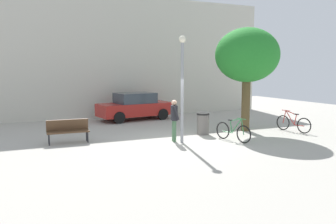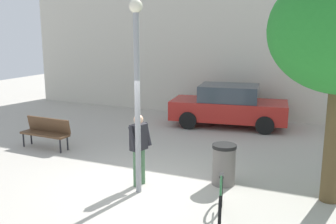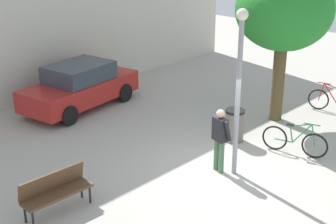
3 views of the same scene
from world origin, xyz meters
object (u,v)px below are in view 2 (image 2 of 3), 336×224
object	(u,v)px
person_by_lamppost	(139,145)
bicycle_green	(221,201)
lamppost	(137,80)
parked_car_red	(229,106)
trash_bin	(224,164)
park_bench	(46,130)

from	to	relation	value
person_by_lamppost	bicycle_green	bearing A→B (deg)	-22.02
lamppost	parked_car_red	xyz separation A→B (m)	(0.25, 6.63, -1.73)
lamppost	trash_bin	world-z (taller)	lamppost
parked_car_red	trash_bin	bearing A→B (deg)	-75.98
lamppost	park_bench	bearing A→B (deg)	156.60
bicycle_green	parked_car_red	distance (m)	7.39
trash_bin	parked_car_red	bearing A→B (deg)	104.02
park_bench	parked_car_red	bearing A→B (deg)	48.14
person_by_lamppost	park_bench	world-z (taller)	person_by_lamppost
park_bench	parked_car_red	distance (m)	6.52
person_by_lamppost	parked_car_red	size ratio (longest dim) A/B	0.38
person_by_lamppost	trash_bin	distance (m)	2.02
person_by_lamppost	trash_bin	bearing A→B (deg)	24.83
park_bench	bicycle_green	xyz separation A→B (m)	(6.13, -2.31, -0.16)
lamppost	trash_bin	xyz separation A→B (m)	(1.61, 1.18, -2.02)
lamppost	bicycle_green	xyz separation A→B (m)	(2.03, -0.53, -2.12)
person_by_lamppost	park_bench	distance (m)	4.20
lamppost	parked_car_red	world-z (taller)	lamppost
lamppost	trash_bin	size ratio (longest dim) A/B	4.31
lamppost	park_bench	distance (m)	4.88
park_bench	parked_car_red	size ratio (longest dim) A/B	0.37
lamppost	bicycle_green	size ratio (longest dim) A/B	2.35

